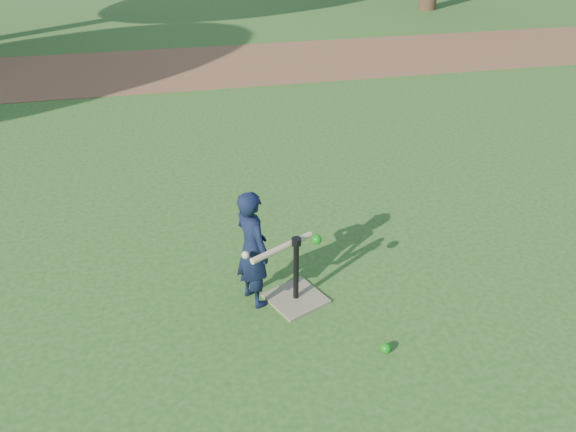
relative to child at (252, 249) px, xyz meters
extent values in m
plane|color=#285116|center=(0.52, -0.22, -0.52)|extent=(80.00, 80.00, 0.00)
cube|color=brown|center=(0.52, 7.28, -0.51)|extent=(24.00, 3.00, 0.01)
imported|color=black|center=(0.00, 0.00, 0.00)|extent=(0.37, 0.44, 1.03)
sphere|color=#0B830F|center=(0.86, -0.84, -0.48)|extent=(0.08, 0.08, 0.08)
cube|color=olive|center=(0.34, -0.08, -0.51)|extent=(0.57, 0.57, 0.02)
cylinder|color=black|center=(0.34, -0.08, -0.22)|extent=(0.05, 0.05, 0.55)
cylinder|color=black|center=(0.34, -0.08, 0.07)|extent=(0.08, 0.08, 0.06)
cylinder|color=tan|center=(0.22, -0.10, 0.04)|extent=(0.56, 0.32, 0.05)
sphere|color=tan|center=(-0.08, -0.14, 0.04)|extent=(0.06, 0.06, 0.06)
sphere|color=#0B830F|center=(0.50, -0.11, 0.09)|extent=(0.08, 0.08, 0.08)
camera|label=1|loc=(-0.55, -3.72, 2.51)|focal=35.00mm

